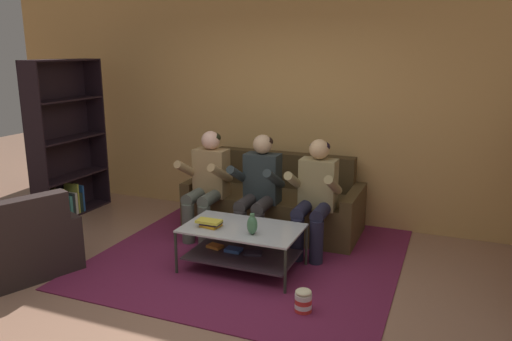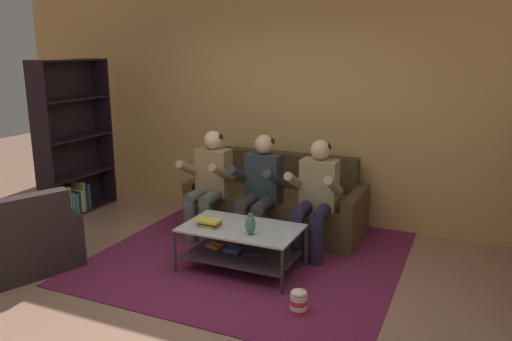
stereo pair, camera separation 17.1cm
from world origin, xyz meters
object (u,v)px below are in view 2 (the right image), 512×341
at_px(coffee_table, 241,241).
at_px(bookshelf, 70,154).
at_px(person_seated_left, 209,180).
at_px(vase, 250,225).
at_px(book_stack, 209,222).
at_px(popcorn_tub, 299,301).
at_px(armchair, 23,241).
at_px(person_seated_middle, 260,186).
at_px(couch, 277,205).
at_px(person_seated_right, 316,193).

xyz_separation_m(coffee_table, bookshelf, (-2.80, 0.70, 0.48)).
xyz_separation_m(person_seated_left, vase, (0.89, -0.81, -0.13)).
bearing_deg(book_stack, popcorn_tub, -22.88).
bearing_deg(bookshelf, armchair, -61.71).
bearing_deg(vase, person_seated_middle, 107.79).
height_order(couch, armchair, couch).
height_order(vase, popcorn_tub, vase).
xyz_separation_m(couch, bookshelf, (-2.70, -0.49, 0.48)).
relative_size(person_seated_right, bookshelf, 0.61).
bearing_deg(person_seated_right, bookshelf, 179.55).
bearing_deg(person_seated_right, person_seated_middle, 179.93).
bearing_deg(vase, popcorn_tub, -34.04).
bearing_deg(popcorn_tub, person_seated_right, 101.85).
height_order(book_stack, popcorn_tub, book_stack).
xyz_separation_m(coffee_table, popcorn_tub, (0.79, -0.56, -0.19)).
bearing_deg(vase, book_stack, 175.99).
xyz_separation_m(person_seated_right, bookshelf, (-3.33, 0.03, 0.11)).
distance_m(person_seated_left, coffee_table, 1.06).
relative_size(person_seated_right, vase, 6.04).
bearing_deg(person_seated_right, popcorn_tub, -78.15).
xyz_separation_m(couch, book_stack, (-0.19, -1.30, 0.18)).
distance_m(couch, coffee_table, 1.20).
distance_m(couch, vase, 1.38).
bearing_deg(couch, popcorn_tub, -63.14).
distance_m(person_seated_right, armchair, 2.95).
xyz_separation_m(coffee_table, armchair, (-1.97, -0.83, -0.02)).
relative_size(person_seated_left, coffee_table, 1.07).
bearing_deg(couch, bookshelf, -169.62).
bearing_deg(vase, armchair, -162.02).
distance_m(coffee_table, popcorn_tub, 0.99).
height_order(vase, armchair, armchair).
relative_size(couch, armchair, 1.74).
xyz_separation_m(person_seated_left, bookshelf, (-2.07, 0.03, 0.11)).
bearing_deg(coffee_table, armchair, -157.20).
bearing_deg(person_seated_right, armchair, -149.04).
height_order(couch, person_seated_middle, person_seated_middle).
height_order(person_seated_right, armchair, person_seated_right).
xyz_separation_m(vase, armchair, (-2.14, -0.69, -0.26)).
bearing_deg(person_seated_middle, coffee_table, -82.02).
bearing_deg(vase, couch, 101.06).
bearing_deg(armchair, person_seated_left, 50.35).
distance_m(bookshelf, popcorn_tub, 3.86).
height_order(couch, coffee_table, couch).
distance_m(bookshelf, armchair, 1.81).
relative_size(couch, person_seated_left, 1.67).
relative_size(person_seated_left, popcorn_tub, 5.90).
distance_m(person_seated_left, person_seated_right, 1.26).
relative_size(person_seated_left, armchair, 1.04).
height_order(person_seated_left, armchair, person_seated_left).
relative_size(couch, vase, 10.17).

